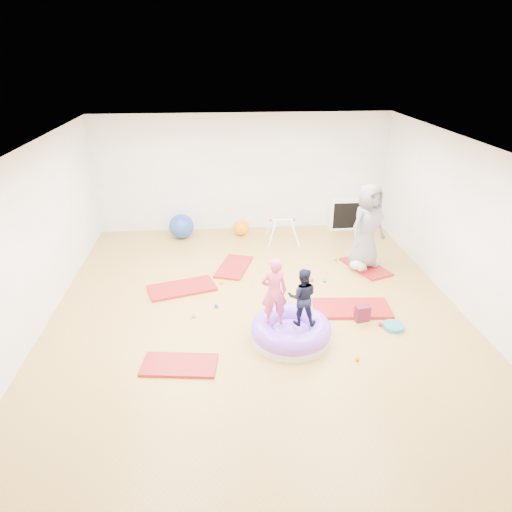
{
  "coord_description": "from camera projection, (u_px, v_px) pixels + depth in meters",
  "views": [
    {
      "loc": [
        -0.61,
        -6.75,
        4.14
      ],
      "look_at": [
        0.0,
        0.3,
        0.9
      ],
      "focal_mm": 32.0,
      "sensor_mm": 36.0,
      "label": 1
    }
  ],
  "objects": [
    {
      "name": "room",
      "position": [
        258.0,
        235.0,
        7.3
      ],
      "size": [
        7.01,
        8.01,
        2.81
      ],
      "color": "#B2854D",
      "rests_on": "ground"
    },
    {
      "name": "gym_mat_front_left",
      "position": [
        179.0,
        365.0,
        6.49
      ],
      "size": [
        1.12,
        0.66,
        0.04
      ],
      "primitive_type": "cube",
      "rotation": [
        0.0,
        0.0,
        -0.12
      ],
      "color": "red",
      "rests_on": "ground"
    },
    {
      "name": "gym_mat_mid_left",
      "position": [
        182.0,
        288.0,
        8.56
      ],
      "size": [
        1.35,
        0.94,
        0.05
      ],
      "primitive_type": "cube",
      "rotation": [
        0.0,
        0.0,
        0.29
      ],
      "color": "red",
      "rests_on": "ground"
    },
    {
      "name": "gym_mat_center_back",
      "position": [
        234.0,
        267.0,
        9.4
      ],
      "size": [
        0.87,
        1.21,
        0.05
      ],
      "primitive_type": "cube",
      "rotation": [
        0.0,
        0.0,
        1.25
      ],
      "color": "red",
      "rests_on": "ground"
    },
    {
      "name": "gym_mat_right",
      "position": [
        352.0,
        308.0,
        7.89
      ],
      "size": [
        1.35,
        0.75,
        0.05
      ],
      "primitive_type": "cube",
      "rotation": [
        0.0,
        0.0,
        -0.08
      ],
      "color": "red",
      "rests_on": "ground"
    },
    {
      "name": "gym_mat_rear_right",
      "position": [
        366.0,
        267.0,
        9.4
      ],
      "size": [
        0.9,
        1.22,
        0.05
      ],
      "primitive_type": "cube",
      "rotation": [
        0.0,
        0.0,
        1.93
      ],
      "color": "red",
      "rests_on": "ground"
    },
    {
      "name": "inflatable_cushion",
      "position": [
        291.0,
        331.0,
        7.04
      ],
      "size": [
        1.25,
        1.25,
        0.39
      ],
      "rotation": [
        0.0,
        0.0,
        -0.17
      ],
      "color": "silver",
      "rests_on": "ground"
    },
    {
      "name": "child_pink",
      "position": [
        274.0,
        289.0,
        6.71
      ],
      "size": [
        0.41,
        0.28,
        1.09
      ],
      "primitive_type": "imported",
      "rotation": [
        0.0,
        0.0,
        3.19
      ],
      "color": "#EB4C7F",
      "rests_on": "inflatable_cushion"
    },
    {
      "name": "child_navy",
      "position": [
        302.0,
        294.0,
        6.75
      ],
      "size": [
        0.49,
        0.41,
        0.91
      ],
      "primitive_type": "imported",
      "rotation": [
        0.0,
        0.0,
        2.99
      ],
      "color": "black",
      "rests_on": "inflatable_cushion"
    },
    {
      "name": "adult_caregiver",
      "position": [
        367.0,
        226.0,
        9.04
      ],
      "size": [
        1.01,
        0.89,
        1.73
      ],
      "primitive_type": "imported",
      "rotation": [
        0.0,
        0.0,
        0.51
      ],
      "color": "slate",
      "rests_on": "gym_mat_rear_right"
    },
    {
      "name": "infant",
      "position": [
        359.0,
        265.0,
        9.16
      ],
      "size": [
        0.36,
        0.37,
        0.21
      ],
      "color": "#A2D1FF",
      "rests_on": "gym_mat_rear_right"
    },
    {
      "name": "ball_pit_balls",
      "position": [
        292.0,
        298.0,
        8.22
      ],
      "size": [
        3.11,
        3.45,
        0.07
      ],
      "color": "green",
      "rests_on": "ground"
    },
    {
      "name": "exercise_ball_blue",
      "position": [
        181.0,
        226.0,
        10.78
      ],
      "size": [
        0.59,
        0.59,
        0.59
      ],
      "primitive_type": "sphere",
      "color": "#1F41A4",
      "rests_on": "ground"
    },
    {
      "name": "exercise_ball_orange",
      "position": [
        241.0,
        228.0,
        10.97
      ],
      "size": [
        0.38,
        0.38,
        0.38
      ],
      "primitive_type": "sphere",
      "color": "#FF8D00",
      "rests_on": "ground"
    },
    {
      "name": "infant_play_gym",
      "position": [
        282.0,
        227.0,
        10.49
      ],
      "size": [
        0.74,
        0.7,
        0.57
      ],
      "rotation": [
        0.0,
        0.0,
        -0.3
      ],
      "color": "white",
      "rests_on": "ground"
    },
    {
      "name": "cube_shelf",
      "position": [
        344.0,
        213.0,
        11.35
      ],
      "size": [
        0.76,
        0.37,
        0.76
      ],
      "color": "white",
      "rests_on": "ground"
    },
    {
      "name": "balance_disc",
      "position": [
        394.0,
        327.0,
        7.36
      ],
      "size": [
        0.34,
        0.34,
        0.08
      ],
      "primitive_type": "cylinder",
      "color": "teal",
      "rests_on": "ground"
    },
    {
      "name": "backpack",
      "position": [
        362.0,
        313.0,
        7.53
      ],
      "size": [
        0.26,
        0.19,
        0.27
      ],
      "primitive_type": "cube",
      "rotation": [
        0.0,
        0.0,
        0.19
      ],
      "color": "#AE2143",
      "rests_on": "ground"
    },
    {
      "name": "yellow_toy",
      "position": [
        201.0,
        368.0,
        6.43
      ],
      "size": [
        0.18,
        0.18,
        0.03
      ],
      "primitive_type": "cylinder",
      "color": "#E59300",
      "rests_on": "ground"
    }
  ]
}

